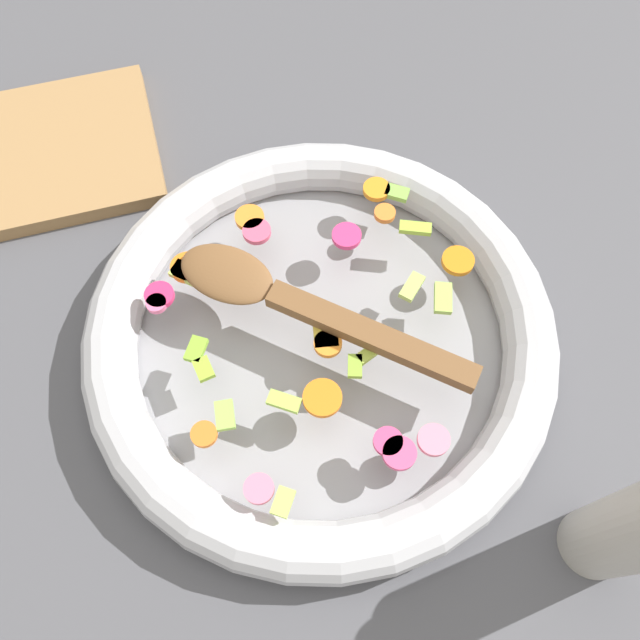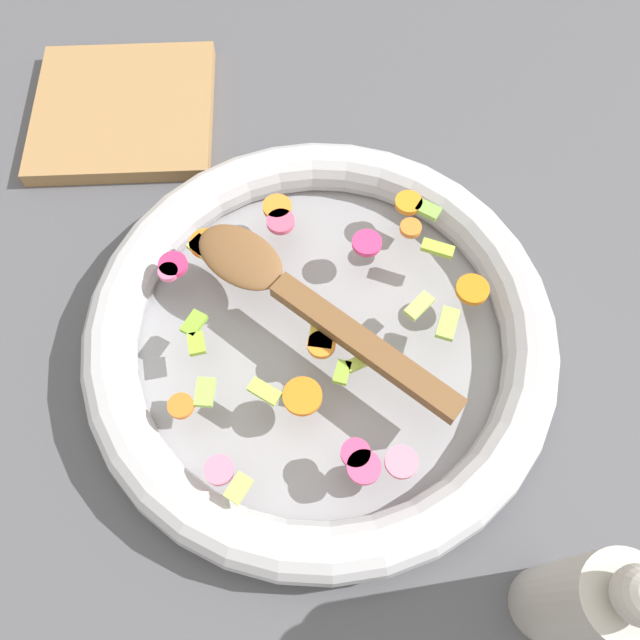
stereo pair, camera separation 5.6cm
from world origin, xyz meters
name	(u,v)px [view 2 (the right image)]	position (x,y,z in m)	size (l,w,h in m)	color
ground_plane	(320,343)	(0.00, 0.00, 0.00)	(4.00, 4.00, 0.00)	#4C4C51
skillet	(320,333)	(0.00, 0.00, 0.02)	(0.44, 0.44, 0.05)	gray
chopped_vegetables	(313,317)	(0.01, 0.00, 0.05)	(0.31, 0.30, 0.01)	orange
wooden_spoon	(295,296)	(0.02, -0.02, 0.06)	(0.24, 0.22, 0.01)	brown
pepper_mill	(583,601)	(-0.17, 0.24, 0.08)	(0.06, 0.06, 0.19)	#B2ADA3
cutting_board	(124,110)	(0.21, -0.30, 0.01)	(0.20, 0.20, 0.02)	#9E7547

